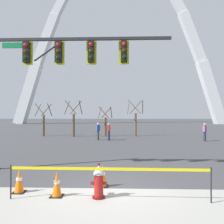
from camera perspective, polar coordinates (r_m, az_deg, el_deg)
name	(u,v)px	position (r m, az deg, el deg)	size (l,w,h in m)	color
ground_plane	(109,188)	(7.80, -0.74, -18.27)	(240.00, 240.00, 0.00)	#3D3D3F
fire_hydrant	(99,182)	(6.80, -3.30, -16.82)	(0.46, 0.48, 0.99)	#5E0F0D
caution_tape_barrier	(109,177)	(6.51, -0.83, -15.78)	(5.52, 0.14, 0.96)	#232326
traffic_cone_by_hydrant	(102,176)	(7.82, -2.39, -15.50)	(0.36, 0.36, 0.73)	black
traffic_cone_mid_sidewalk	(57,184)	(7.11, -13.53, -17.00)	(0.36, 0.36, 0.73)	black
traffic_cone_curb_edge	(19,181)	(7.77, -22.03, -15.54)	(0.36, 0.36, 0.73)	black
traffic_signal_gantry	(49,67)	(10.42, -15.37, 10.68)	(7.82, 0.44, 6.00)	#232326
monument_arch	(118,42)	(60.92, 1.60, 17.06)	(53.24, 2.47, 47.38)	silver
tree_far_left	(44,122)	(26.25, -16.60, -2.32)	(1.65, 1.66, 3.55)	brown
tree_left_mid	(74,121)	(24.87, -9.51, -2.12)	(1.78, 1.79, 3.85)	brown
tree_center_left	(105,123)	(24.98, -1.65, -2.78)	(1.50, 1.51, 3.21)	brown
tree_center_right	(135,120)	(25.30, 5.83, -2.00)	(1.82, 1.83, 3.95)	brown
pedestrian_walking_left	(109,131)	(21.06, -0.82, -4.84)	(0.26, 0.37, 1.59)	#232847
pedestrian_standing_center	(205,132)	(22.05, 22.00, -4.60)	(0.39, 0.37, 1.59)	#232847
pedestrian_walking_right	(98,131)	(21.50, -3.49, -4.75)	(0.39, 0.37, 1.59)	#38383D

